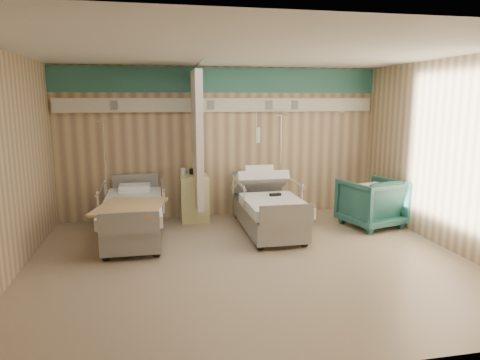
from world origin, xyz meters
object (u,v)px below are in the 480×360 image
object	(u,v)px
iv_stand_right	(280,195)
iv_stand_left	(108,205)
bedside_cabinet	(194,198)
bed_left	(134,220)
bed_right	(268,213)
visitor_armchair	(371,203)

from	to	relation	value
iv_stand_right	iv_stand_left	distance (m)	3.18
bedside_cabinet	iv_stand_left	size ratio (longest dim) A/B	0.46
bed_left	iv_stand_left	size ratio (longest dim) A/B	1.17
bed_right	bed_left	xyz separation A→B (m)	(-2.20, 0.00, 0.00)
bedside_cabinet	iv_stand_right	distance (m)	1.65
bed_right	bed_left	distance (m)	2.20
bed_left	iv_stand_right	size ratio (longest dim) A/B	1.12
bed_right	bed_left	world-z (taller)	same
bed_right	bedside_cabinet	world-z (taller)	bedside_cabinet
visitor_armchair	iv_stand_right	size ratio (longest dim) A/B	0.48
bedside_cabinet	visitor_armchair	bearing A→B (deg)	-17.77
bed_left	iv_stand_left	distance (m)	0.97
bed_right	bedside_cabinet	distance (m)	1.46
bedside_cabinet	iv_stand_left	xyz separation A→B (m)	(-1.53, -0.06, -0.05)
iv_stand_right	iv_stand_left	world-z (taller)	iv_stand_right
iv_stand_right	iv_stand_left	size ratio (longest dim) A/B	1.04
bed_right	bed_left	size ratio (longest dim) A/B	1.00
bed_left	visitor_armchair	size ratio (longest dim) A/B	2.31
bedside_cabinet	visitor_armchair	size ratio (longest dim) A/B	0.91
bed_right	iv_stand_right	xyz separation A→B (m)	(0.50, 0.98, 0.08)
visitor_armchair	iv_stand_right	xyz separation A→B (m)	(-1.35, 1.04, -0.03)
bed_right	iv_stand_right	distance (m)	1.10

